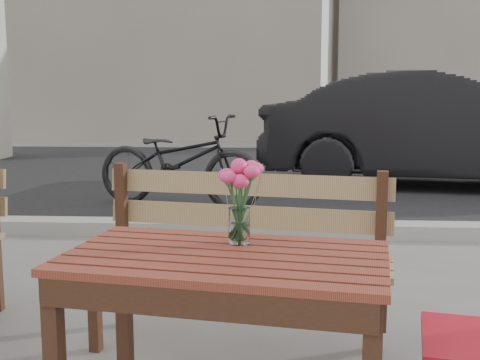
% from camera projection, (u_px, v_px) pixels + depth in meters
% --- Properties ---
extents(street, '(30.00, 8.12, 0.12)m').
position_uv_depth(street, '(281.00, 192.00, 7.14)').
color(street, black).
rests_on(street, ground).
extents(backdrop_buildings, '(15.50, 4.00, 8.00)m').
position_uv_depth(backdrop_buildings, '(285.00, 0.00, 15.82)').
color(backdrop_buildings, gray).
rests_on(backdrop_buildings, ground).
extents(main_table, '(1.18, 0.81, 0.67)m').
position_uv_depth(main_table, '(225.00, 285.00, 2.06)').
color(main_table, maroon).
rests_on(main_table, ground).
extents(main_bench, '(1.47, 0.67, 0.88)m').
position_uv_depth(main_bench, '(241.00, 237.00, 2.85)').
color(main_bench, olive).
rests_on(main_bench, ground).
extents(main_vase, '(0.17, 0.17, 0.31)m').
position_uv_depth(main_vase, '(239.00, 191.00, 2.16)').
color(main_vase, white).
rests_on(main_vase, main_table).
extents(parked_car, '(4.62, 2.27, 1.46)m').
position_uv_depth(parked_car, '(437.00, 130.00, 7.70)').
color(parked_car, black).
rests_on(parked_car, ground).
extents(bicycle, '(1.98, 1.18, 0.98)m').
position_uv_depth(bicycle, '(179.00, 161.00, 6.30)').
color(bicycle, black).
rests_on(bicycle, ground).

